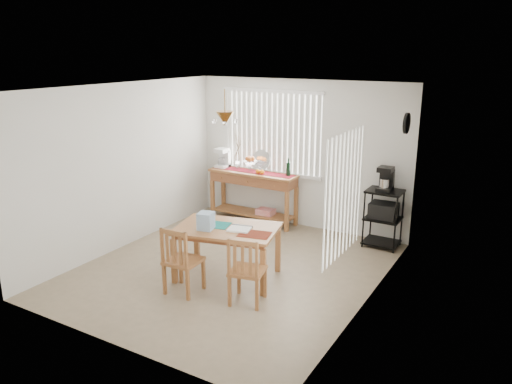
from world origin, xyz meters
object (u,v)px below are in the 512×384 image
Objects in this scene: dining_table at (227,233)px; chair_left at (182,261)px; cart_items at (386,179)px; sideboard at (254,184)px; chair_right at (247,271)px; wire_cart at (383,213)px.

dining_table is 0.77m from chair_left.
dining_table is (-1.53, -2.23, -0.47)m from cart_items.
sideboard is at bearing 102.25° from chair_left.
dining_table is 0.84m from chair_right.
dining_table is at bearing -124.48° from cart_items.
chair_right is at bearing 11.72° from chair_left.
wire_cart is 0.61× the size of dining_table.
sideboard is at bearing 118.85° from chair_right.
wire_cart reaches higher than chair_left.
wire_cart is at bearing 58.64° from chair_left.
cart_items reaches higher than sideboard.
dining_table is at bearing -124.60° from wire_cart.
dining_table is at bearing 70.49° from chair_left.
sideboard is 1.78× the size of wire_cart.
wire_cart is 2.43× the size of cart_items.
wire_cart is 2.69m from dining_table.
cart_items is at bearing 0.11° from sideboard.
chair_left is (-0.25, -0.70, -0.20)m from dining_table.
wire_cart is 1.05× the size of chair_right.
chair_right is (-0.90, -2.74, -0.68)m from cart_items.
chair_left is at bearing -121.28° from cart_items.
dining_table is 1.67× the size of chair_left.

